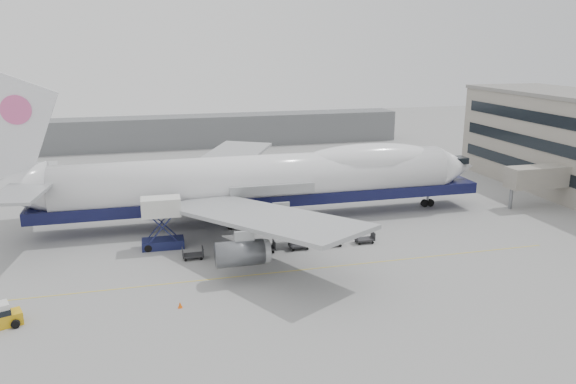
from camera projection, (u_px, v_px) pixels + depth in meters
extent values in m
plane|color=gray|center=(281.00, 251.00, 64.55)|extent=(260.00, 260.00, 0.00)
cube|color=gold|center=(295.00, 271.00, 58.95)|extent=(60.00, 0.15, 0.01)
cube|color=gray|center=(537.00, 177.00, 80.67)|extent=(9.00, 3.00, 3.00)
cylinder|color=slate|center=(511.00, 199.00, 80.47)|extent=(0.50, 0.50, 3.00)
cube|color=slate|center=(163.00, 132.00, 126.60)|extent=(110.00, 8.00, 7.00)
cylinder|color=white|center=(259.00, 179.00, 74.29)|extent=(52.00, 6.40, 6.40)
cube|color=#0F1137|center=(267.00, 197.00, 75.20)|extent=(60.00, 5.76, 1.50)
cone|color=white|center=(455.00, 167.00, 81.40)|extent=(6.00, 6.40, 6.40)
cone|color=white|center=(8.00, 189.00, 66.65)|extent=(9.00, 6.40, 6.40)
ellipsoid|color=white|center=(369.00, 160.00, 77.66)|extent=(20.67, 5.78, 4.56)
cube|color=white|center=(14.00, 131.00, 65.24)|extent=(10.52, 0.50, 13.56)
cylinder|color=#E45998|center=(16.00, 110.00, 64.71)|extent=(3.40, 0.30, 3.40)
cube|color=#9EA0A3|center=(259.00, 216.00, 60.37)|extent=(20.35, 26.74, 2.26)
cube|color=#9EA0A3|center=(221.00, 163.00, 87.05)|extent=(20.35, 26.74, 2.26)
cylinder|color=#595B60|center=(199.00, 171.00, 91.29)|extent=(4.80, 2.60, 2.60)
cylinder|color=#595B60|center=(246.00, 182.00, 84.36)|extent=(4.80, 2.60, 2.60)
cylinder|color=#595B60|center=(277.00, 222.00, 65.67)|extent=(4.80, 2.60, 2.60)
cylinder|color=#595B60|center=(240.00, 253.00, 55.79)|extent=(4.80, 2.60, 2.60)
cylinder|color=slate|center=(428.00, 198.00, 81.57)|extent=(0.36, 0.36, 2.50)
cylinder|color=black|center=(427.00, 203.00, 81.75)|extent=(1.10, 0.45, 1.10)
cylinder|color=slate|center=(241.00, 219.00, 71.90)|extent=(0.36, 0.36, 2.50)
cylinder|color=black|center=(242.00, 225.00, 72.08)|extent=(1.10, 0.45, 1.10)
cylinder|color=slate|center=(234.00, 207.00, 77.51)|extent=(0.36, 0.36, 2.50)
cylinder|color=black|center=(234.00, 211.00, 77.69)|extent=(1.10, 0.45, 1.10)
cube|color=#161B44|center=(163.00, 243.00, 65.41)|extent=(4.84, 2.40, 1.06)
cube|color=silver|center=(161.00, 207.00, 64.25)|extent=(4.46, 2.58, 2.11)
cube|color=#161B44|center=(162.00, 228.00, 63.84)|extent=(3.43, 0.19, 3.79)
cube|color=#161B44|center=(162.00, 222.00, 65.81)|extent=(3.43, 0.19, 3.79)
cube|color=slate|center=(160.00, 203.00, 65.69)|extent=(2.33, 1.20, 0.15)
cylinder|color=black|center=(148.00, 248.00, 64.11)|extent=(0.86, 0.34, 0.86)
cylinder|color=black|center=(148.00, 243.00, 65.91)|extent=(0.86, 0.34, 0.86)
cylinder|color=black|center=(179.00, 246.00, 64.96)|extent=(0.86, 0.34, 0.86)
cylinder|color=black|center=(178.00, 240.00, 66.76)|extent=(0.86, 0.34, 0.86)
cube|color=gold|center=(4.00, 320.00, 47.35)|extent=(3.21, 2.41, 1.12)
cylinder|color=black|center=(16.00, 324.00, 47.03)|extent=(0.71, 0.31, 0.71)
cylinder|color=black|center=(19.00, 317.00, 48.27)|extent=(0.71, 0.31, 0.71)
cone|color=#ED590C|center=(180.00, 305.00, 50.65)|extent=(0.38, 0.38, 0.59)
cube|color=#ED590C|center=(180.00, 307.00, 50.73)|extent=(0.40, 0.40, 0.03)
cube|color=#2D2D30|center=(193.00, 255.00, 62.01)|extent=(2.30, 1.35, 0.18)
cube|color=#2D2D30|center=(183.00, 253.00, 61.64)|extent=(0.08, 1.35, 0.90)
cube|color=#2D2D30|center=(203.00, 251.00, 62.18)|extent=(0.08, 1.35, 0.90)
cylinder|color=black|center=(186.00, 260.00, 61.37)|extent=(0.30, 0.12, 0.30)
cylinder|color=black|center=(185.00, 257.00, 62.39)|extent=(0.30, 0.12, 0.30)
cylinder|color=black|center=(201.00, 259.00, 61.78)|extent=(0.30, 0.12, 0.30)
cylinder|color=black|center=(200.00, 255.00, 62.81)|extent=(0.30, 0.12, 0.30)
cube|color=#2D2D30|center=(229.00, 252.00, 63.01)|extent=(2.30, 1.35, 0.18)
cube|color=#2D2D30|center=(220.00, 249.00, 62.64)|extent=(0.08, 1.35, 0.90)
cube|color=#2D2D30|center=(239.00, 248.00, 63.17)|extent=(0.08, 1.35, 0.90)
cylinder|color=black|center=(223.00, 257.00, 62.36)|extent=(0.30, 0.12, 0.30)
cylinder|color=black|center=(221.00, 253.00, 63.39)|extent=(0.30, 0.12, 0.30)
cylinder|color=black|center=(238.00, 255.00, 62.78)|extent=(0.30, 0.12, 0.30)
cylinder|color=black|center=(236.00, 252.00, 63.81)|extent=(0.30, 0.12, 0.30)
cube|color=#2D2D30|center=(265.00, 248.00, 64.01)|extent=(2.30, 1.35, 0.18)
cube|color=#2D2D30|center=(255.00, 246.00, 63.63)|extent=(0.08, 1.35, 0.90)
cube|color=#2D2D30|center=(274.00, 244.00, 64.17)|extent=(0.08, 1.35, 0.90)
cylinder|color=black|center=(258.00, 253.00, 63.36)|extent=(0.30, 0.12, 0.30)
cylinder|color=black|center=(256.00, 250.00, 64.39)|extent=(0.30, 0.12, 0.30)
cylinder|color=black|center=(273.00, 252.00, 63.78)|extent=(0.30, 0.12, 0.30)
cylinder|color=black|center=(271.00, 249.00, 64.81)|extent=(0.30, 0.12, 0.30)
cube|color=#2D2D30|center=(299.00, 245.00, 65.00)|extent=(2.30, 1.35, 0.18)
cube|color=#2D2D30|center=(290.00, 243.00, 64.63)|extent=(0.08, 1.35, 0.90)
cube|color=#2D2D30|center=(308.00, 241.00, 65.17)|extent=(0.08, 1.35, 0.90)
cylinder|color=black|center=(293.00, 250.00, 64.36)|extent=(0.30, 0.12, 0.30)
cylinder|color=black|center=(291.00, 247.00, 65.39)|extent=(0.30, 0.12, 0.30)
cylinder|color=black|center=(307.00, 249.00, 64.77)|extent=(0.30, 0.12, 0.30)
cylinder|color=black|center=(305.00, 245.00, 65.80)|extent=(0.30, 0.12, 0.30)
cube|color=#2D2D30|center=(332.00, 242.00, 66.00)|extent=(2.30, 1.35, 0.18)
cube|color=#2D2D30|center=(323.00, 240.00, 65.63)|extent=(0.08, 1.35, 0.90)
cube|color=#2D2D30|center=(341.00, 238.00, 66.17)|extent=(0.08, 1.35, 0.90)
cylinder|color=black|center=(327.00, 247.00, 65.35)|extent=(0.30, 0.12, 0.30)
cylinder|color=black|center=(324.00, 244.00, 66.38)|extent=(0.30, 0.12, 0.30)
cylinder|color=black|center=(340.00, 246.00, 65.77)|extent=(0.30, 0.12, 0.30)
cylinder|color=black|center=(337.00, 242.00, 66.80)|extent=(0.30, 0.12, 0.30)
cube|color=#2D2D30|center=(364.00, 239.00, 67.00)|extent=(2.30, 1.35, 0.18)
cube|color=#2D2D30|center=(356.00, 237.00, 66.62)|extent=(0.08, 1.35, 0.90)
cube|color=#2D2D30|center=(373.00, 235.00, 67.16)|extent=(0.08, 1.35, 0.90)
cylinder|color=black|center=(359.00, 244.00, 66.35)|extent=(0.30, 0.12, 0.30)
cylinder|color=black|center=(356.00, 241.00, 67.38)|extent=(0.30, 0.12, 0.30)
cylinder|color=black|center=(373.00, 243.00, 66.77)|extent=(0.30, 0.12, 0.30)
cylinder|color=black|center=(369.00, 239.00, 67.80)|extent=(0.30, 0.12, 0.30)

